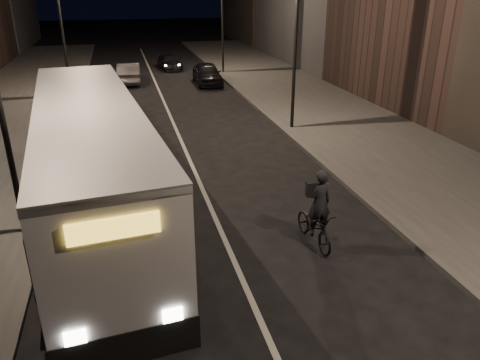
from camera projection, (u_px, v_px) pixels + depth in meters
ground at (245, 285)px, 11.44m from camera, size 180.00×180.00×0.00m
sidewalk_right at (329, 114)px, 25.82m from camera, size 7.00×70.00×0.16m
streetlight_right_mid at (291, 17)px, 21.25m from camera, size 1.20×0.44×8.12m
streetlight_right_far at (219, 3)px, 35.52m from camera, size 1.20×0.44×8.12m
streetlight_left_far at (64, 9)px, 27.75m from camera, size 1.20×0.44×8.12m
city_bus at (92, 157)px, 14.09m from camera, size 4.25×13.64×3.62m
cyclist_on_bicycle at (316, 220)px, 12.95m from camera, size 0.84×2.04×2.30m
car_near at (207, 74)px, 33.49m from camera, size 1.90×4.49×1.52m
car_mid at (129, 73)px, 33.91m from camera, size 1.79×4.53×1.47m
car_far at (170, 62)px, 39.36m from camera, size 2.02×4.09×1.14m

